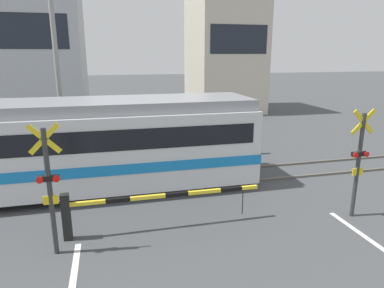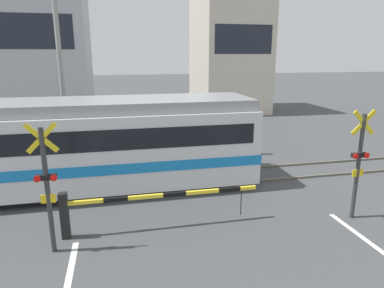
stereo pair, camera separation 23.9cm
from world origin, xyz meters
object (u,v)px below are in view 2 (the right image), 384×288
(pedestrian, at_px, (164,130))
(crossing_signal_left, at_px, (47,184))
(crossing_barrier_near, at_px, (124,204))
(crossing_barrier_far, at_px, (226,140))
(commuter_train, at_px, (18,146))
(crossing_signal_right, at_px, (359,160))

(pedestrian, bearing_deg, crossing_signal_left, -114.78)
(crossing_barrier_near, height_order, crossing_barrier_far, same)
(commuter_train, distance_m, crossing_barrier_far, 8.23)
(crossing_signal_left, relative_size, crossing_signal_right, 1.00)
(commuter_train, distance_m, crossing_signal_right, 10.17)
(crossing_barrier_near, distance_m, crossing_signal_right, 6.33)
(crossing_barrier_far, bearing_deg, crossing_signal_left, -134.08)
(commuter_train, xyz_separation_m, crossing_signal_left, (1.53, -3.86, 0.06))
(pedestrian, bearing_deg, crossing_barrier_far, -33.65)
(crossing_barrier_far, bearing_deg, crossing_signal_right, -75.71)
(crossing_barrier_near, distance_m, pedestrian, 7.81)
(commuter_train, bearing_deg, crossing_barrier_far, 18.35)
(crossing_barrier_far, bearing_deg, commuter_train, -161.65)
(crossing_signal_left, bearing_deg, crossing_barrier_near, 19.50)
(crossing_barrier_far, distance_m, pedestrian, 3.01)
(crossing_barrier_near, distance_m, crossing_barrier_far, 7.45)
(commuter_train, relative_size, crossing_barrier_far, 3.03)
(commuter_train, distance_m, pedestrian, 6.79)
(pedestrian, bearing_deg, commuter_train, -141.21)
(crossing_signal_left, height_order, crossing_signal_right, same)
(crossing_barrier_near, bearing_deg, crossing_signal_right, -5.32)
(crossing_signal_right, distance_m, pedestrian, 9.12)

